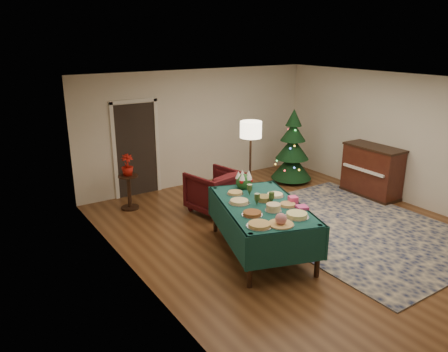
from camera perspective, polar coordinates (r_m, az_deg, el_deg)
room_shell at (r=7.66m, az=9.95°, el=1.88°), size 7.00×7.00×7.00m
doorway at (r=9.77m, az=-11.40°, el=3.73°), size 1.08×0.04×2.16m
rug at (r=8.54m, az=16.50°, el=-6.47°), size 3.22×4.22×0.02m
buffet_table at (r=7.11m, az=4.94°, el=-4.98°), size 1.86×2.44×0.84m
platter_0 at (r=6.25m, az=4.63°, el=-6.39°), size 0.37×0.37×0.05m
platter_1 at (r=6.31m, az=7.44°, el=-5.79°), size 0.38×0.38×0.18m
platter_2 at (r=6.62m, az=9.49°, el=-5.07°), size 0.36×0.36×0.07m
platter_3 at (r=6.61m, az=3.71°, el=-4.94°), size 0.32×0.32×0.06m
platter_4 at (r=6.79m, az=6.47°, el=-4.14°), size 0.26×0.26×0.11m
platter_5 at (r=7.02m, az=8.32°, el=-3.75°), size 0.28×0.28×0.05m
platter_6 at (r=7.06m, az=2.00°, el=-3.39°), size 0.34×0.34×0.06m
platter_7 at (r=7.19m, az=5.25°, el=-2.97°), size 0.29×0.29×0.08m
platter_8 at (r=7.42m, az=6.68°, el=-2.48°), size 0.31×0.31×0.05m
platter_9 at (r=7.46m, az=1.47°, el=-2.23°), size 0.29×0.29×0.05m
goblet_0 at (r=7.39m, az=3.36°, el=-1.77°), size 0.09×0.09×0.20m
goblet_1 at (r=7.05m, az=6.23°, el=-2.84°), size 0.09×0.09×0.20m
goblet_2 at (r=6.98m, az=4.34°, el=-3.01°), size 0.09×0.09×0.20m
napkin_stack at (r=6.96m, az=10.16°, el=-4.06°), size 0.21×0.21×0.04m
gift_box at (r=7.15m, az=9.00°, el=-3.10°), size 0.17×0.17×0.11m
centerpiece at (r=7.73m, az=2.64°, el=-0.54°), size 0.30×0.30×0.35m
armchair at (r=8.82m, az=-1.28°, el=-1.72°), size 1.07×1.03×0.94m
floor_lamp at (r=8.80m, az=3.52°, el=5.39°), size 0.44×0.44×1.80m
side_table at (r=9.18m, az=-12.28°, el=-2.12°), size 0.40×0.40×0.72m
potted_plant at (r=9.02m, az=-12.48°, el=0.82°), size 0.24×0.43×0.24m
christmas_tree at (r=10.67m, az=8.92°, el=3.44°), size 1.19×1.19×1.79m
piano at (r=10.19m, az=18.74°, el=0.55°), size 0.64×1.32×1.13m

